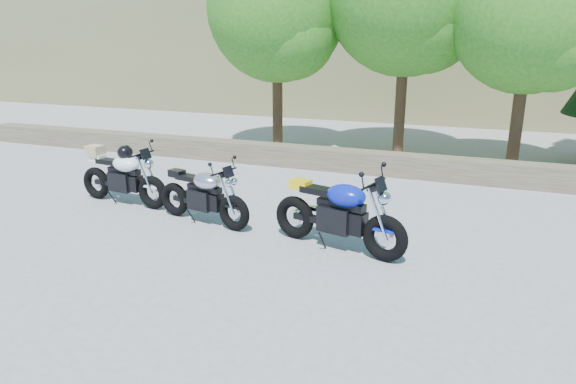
% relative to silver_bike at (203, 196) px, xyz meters
% --- Properties ---
extents(ground, '(90.00, 90.00, 0.00)m').
position_rel_silver_bike_xyz_m(ground, '(1.38, -1.14, -0.47)').
color(ground, gray).
rests_on(ground, ground).
extents(stone_wall, '(22.00, 0.55, 0.50)m').
position_rel_silver_bike_xyz_m(stone_wall, '(1.38, 4.36, -0.22)').
color(stone_wall, brown).
rests_on(stone_wall, ground).
extents(tree_decid_left, '(3.67, 3.67, 5.62)m').
position_rel_silver_bike_xyz_m(tree_decid_left, '(-1.02, 6.00, 3.16)').
color(tree_decid_left, '#382314').
rests_on(tree_decid_left, ground).
extents(tree_decid_right, '(3.54, 3.54, 5.41)m').
position_rel_silver_bike_xyz_m(tree_decid_right, '(5.08, 5.80, 3.02)').
color(tree_decid_right, '#382314').
rests_on(tree_decid_right, ground).
extents(silver_bike, '(1.93, 0.69, 0.98)m').
position_rel_silver_bike_xyz_m(silver_bike, '(0.00, 0.00, 0.00)').
color(silver_bike, black).
rests_on(silver_bike, ground).
extents(white_bike, '(2.04, 0.65, 1.13)m').
position_rel_silver_bike_xyz_m(white_bike, '(-1.96, 0.39, 0.08)').
color(white_bike, black).
rests_on(white_bike, ground).
extents(blue_bike, '(2.18, 0.83, 1.11)m').
position_rel_silver_bike_xyz_m(blue_bike, '(2.43, -0.28, 0.06)').
color(blue_bike, black).
rests_on(blue_bike, ground).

